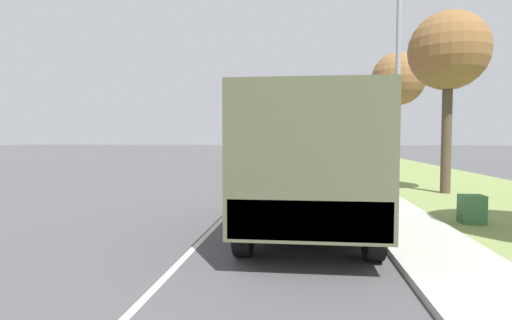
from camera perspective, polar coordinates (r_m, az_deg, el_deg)
name	(u,v)px	position (r m, az deg, el deg)	size (l,w,h in m)	color
ground_plane	(279,161)	(36.99, 3.30, -0.17)	(180.00, 180.00, 0.00)	#4C4C4F
lane_centre_stripe	(279,161)	(36.99, 3.30, -0.16)	(0.12, 120.00, 0.00)	silver
sidewalk_right	(328,161)	(37.01, 10.27, -0.12)	(1.80, 120.00, 0.12)	#ADAAA3
grass_strip_right	(378,162)	(37.56, 16.99, -0.23)	(7.00, 120.00, 0.02)	olive
military_truck	(306,157)	(8.99, 7.18, 0.39)	(2.55, 6.51, 3.00)	#545B3D
car_nearest_ahead	(296,166)	(20.40, 5.69, -0.88)	(1.73, 4.79, 1.53)	black
car_second_ahead	(249,158)	(30.34, -0.99, 0.30)	(1.84, 4.30, 1.35)	tan
lamp_post	(392,35)	(12.40, 18.88, 16.53)	(1.69, 0.24, 8.40)	gray
tree_mid_right	(449,53)	(17.06, 25.81, 13.65)	(2.92, 2.92, 6.83)	#4C3D2D
tree_far_right	(398,79)	(29.60, 19.67, 10.80)	(3.61, 3.61, 7.98)	brown
utility_box	(472,209)	(11.17, 28.46, -6.20)	(0.55, 0.45, 0.70)	#3D7042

